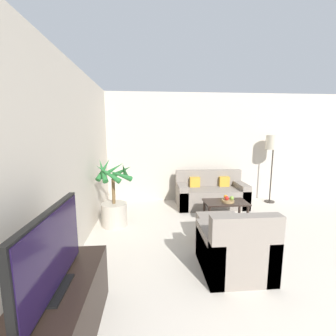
% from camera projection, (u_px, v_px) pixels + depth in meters
% --- Properties ---
extents(wall_back, '(8.31, 0.06, 2.70)m').
position_uv_depth(wall_back, '(239.00, 147.00, 5.79)').
color(wall_back, '#BCB2A3').
rests_on(wall_back, ground_plane).
extents(wall_left, '(0.06, 7.65, 2.70)m').
position_uv_depth(wall_left, '(53.00, 167.00, 2.50)').
color(wall_left, '#BCB2A3').
rests_on(wall_left, ground_plane).
extents(tv_console, '(0.52, 1.37, 0.55)m').
position_uv_depth(tv_console, '(57.00, 323.00, 1.74)').
color(tv_console, black).
rests_on(tv_console, ground_plane).
extents(television, '(0.18, 1.03, 0.63)m').
position_uv_depth(television, '(52.00, 253.00, 1.65)').
color(television, black).
rests_on(television, tv_console).
extents(potted_palm, '(0.69, 0.75, 1.29)m').
position_uv_depth(potted_palm, '(114.00, 203.00, 4.18)').
color(potted_palm, '#ADA393').
rests_on(potted_palm, ground_plane).
extents(sofa_loveseat, '(1.61, 0.77, 0.83)m').
position_uv_depth(sofa_loveseat, '(211.00, 194.00, 5.31)').
color(sofa_loveseat, gray).
rests_on(sofa_loveseat, ground_plane).
extents(floor_lamp, '(0.36, 0.36, 1.67)m').
position_uv_depth(floor_lamp, '(273.00, 145.00, 5.43)').
color(floor_lamp, '#2D2823').
rests_on(floor_lamp, ground_plane).
extents(coffee_table, '(0.83, 0.48, 0.40)m').
position_uv_depth(coffee_table, '(225.00, 205.00, 4.39)').
color(coffee_table, black).
rests_on(coffee_table, ground_plane).
extents(fruit_bowl, '(0.24, 0.24, 0.04)m').
position_uv_depth(fruit_bowl, '(228.00, 201.00, 4.34)').
color(fruit_bowl, '#997A4C').
rests_on(fruit_bowl, coffee_table).
extents(apple_red, '(0.08, 0.08, 0.08)m').
position_uv_depth(apple_red, '(227.00, 198.00, 4.32)').
color(apple_red, red).
rests_on(apple_red, fruit_bowl).
extents(apple_green, '(0.08, 0.08, 0.08)m').
position_uv_depth(apple_green, '(232.00, 198.00, 4.33)').
color(apple_green, olive).
rests_on(apple_green, fruit_bowl).
extents(orange_fruit, '(0.08, 0.08, 0.08)m').
position_uv_depth(orange_fruit, '(226.00, 197.00, 4.40)').
color(orange_fruit, orange).
rests_on(orange_fruit, fruit_bowl).
extents(armchair, '(0.80, 0.80, 0.85)m').
position_uv_depth(armchair, '(235.00, 250.00, 2.80)').
color(armchair, gray).
rests_on(armchair, ground_plane).
extents(ottoman, '(0.65, 0.51, 0.40)m').
position_uv_depth(ottoman, '(219.00, 228.00, 3.64)').
color(ottoman, gray).
rests_on(ottoman, ground_plane).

